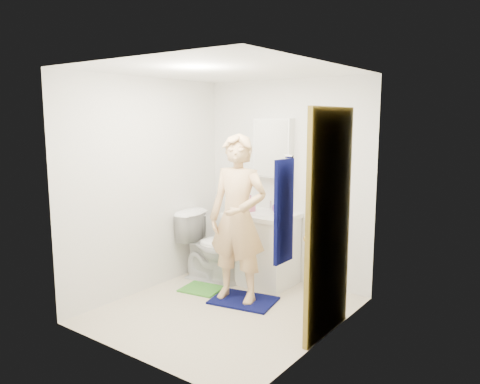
% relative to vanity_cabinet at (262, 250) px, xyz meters
% --- Properties ---
extents(floor, '(2.20, 2.40, 0.02)m').
position_rel_vanity_cabinet_xyz_m(floor, '(0.15, -0.91, -0.41)').
color(floor, beige).
rests_on(floor, ground).
extents(ceiling, '(2.20, 2.40, 0.02)m').
position_rel_vanity_cabinet_xyz_m(ceiling, '(0.15, -0.91, 2.01)').
color(ceiling, white).
rests_on(ceiling, ground).
extents(wall_back, '(2.20, 0.02, 2.40)m').
position_rel_vanity_cabinet_xyz_m(wall_back, '(0.15, 0.30, 0.80)').
color(wall_back, silver).
rests_on(wall_back, ground).
extents(wall_front, '(2.20, 0.02, 2.40)m').
position_rel_vanity_cabinet_xyz_m(wall_front, '(0.15, -2.12, 0.80)').
color(wall_front, silver).
rests_on(wall_front, ground).
extents(wall_left, '(0.02, 2.40, 2.40)m').
position_rel_vanity_cabinet_xyz_m(wall_left, '(-0.96, -0.91, 0.80)').
color(wall_left, silver).
rests_on(wall_left, ground).
extents(wall_right, '(0.02, 2.40, 2.40)m').
position_rel_vanity_cabinet_xyz_m(wall_right, '(1.26, -0.91, 0.80)').
color(wall_right, silver).
rests_on(wall_right, ground).
extents(vanity_cabinet, '(0.75, 0.55, 0.80)m').
position_rel_vanity_cabinet_xyz_m(vanity_cabinet, '(0.00, 0.00, 0.00)').
color(vanity_cabinet, white).
rests_on(vanity_cabinet, floor).
extents(countertop, '(0.79, 0.59, 0.05)m').
position_rel_vanity_cabinet_xyz_m(countertop, '(0.00, 0.00, 0.43)').
color(countertop, white).
rests_on(countertop, vanity_cabinet).
extents(sink_basin, '(0.40, 0.40, 0.03)m').
position_rel_vanity_cabinet_xyz_m(sink_basin, '(0.00, 0.00, 0.44)').
color(sink_basin, white).
rests_on(sink_basin, countertop).
extents(faucet, '(0.03, 0.03, 0.12)m').
position_rel_vanity_cabinet_xyz_m(faucet, '(0.00, 0.18, 0.51)').
color(faucet, silver).
rests_on(faucet, countertop).
extents(medicine_cabinet, '(0.50, 0.12, 0.70)m').
position_rel_vanity_cabinet_xyz_m(medicine_cabinet, '(0.00, 0.22, 1.20)').
color(medicine_cabinet, white).
rests_on(medicine_cabinet, wall_back).
extents(mirror_panel, '(0.46, 0.01, 0.66)m').
position_rel_vanity_cabinet_xyz_m(mirror_panel, '(0.00, 0.16, 1.20)').
color(mirror_panel, white).
rests_on(mirror_panel, wall_back).
extents(door, '(0.05, 0.80, 2.05)m').
position_rel_vanity_cabinet_xyz_m(door, '(1.22, -0.76, 0.62)').
color(door, olive).
rests_on(door, ground).
extents(door_knob, '(0.07, 0.07, 0.07)m').
position_rel_vanity_cabinet_xyz_m(door_knob, '(1.18, -1.08, 0.55)').
color(door_knob, gold).
rests_on(door_knob, door).
extents(towel, '(0.03, 0.24, 0.80)m').
position_rel_vanity_cabinet_xyz_m(towel, '(1.18, -1.48, 0.85)').
color(towel, '#060A3E').
rests_on(towel, wall_right).
extents(towel_hook, '(0.06, 0.02, 0.02)m').
position_rel_vanity_cabinet_xyz_m(towel_hook, '(1.22, -1.48, 1.27)').
color(towel_hook, silver).
rests_on(towel_hook, wall_right).
extents(toilet, '(0.88, 0.58, 0.84)m').
position_rel_vanity_cabinet_xyz_m(toilet, '(-0.53, -0.27, 0.02)').
color(toilet, white).
rests_on(toilet, floor).
extents(bath_mat, '(0.75, 0.60, 0.02)m').
position_rel_vanity_cabinet_xyz_m(bath_mat, '(0.17, -0.61, -0.39)').
color(bath_mat, '#060A3E').
rests_on(bath_mat, floor).
extents(green_rug, '(0.49, 0.44, 0.02)m').
position_rel_vanity_cabinet_xyz_m(green_rug, '(-0.42, -0.62, -0.39)').
color(green_rug, '#3F8B2E').
rests_on(green_rug, floor).
extents(soap_dispenser, '(0.11, 0.12, 0.20)m').
position_rel_vanity_cabinet_xyz_m(soap_dispenser, '(-0.16, -0.02, 0.55)').
color(soap_dispenser, '#C95D82').
rests_on(soap_dispenser, countertop).
extents(toothbrush_cup, '(0.12, 0.12, 0.09)m').
position_rel_vanity_cabinet_xyz_m(toothbrush_cup, '(0.11, 0.14, 0.49)').
color(toothbrush_cup, '#793E89').
rests_on(toothbrush_cup, countertop).
extents(man, '(0.71, 0.53, 1.77)m').
position_rel_vanity_cabinet_xyz_m(man, '(0.11, -0.63, 0.51)').
color(man, '#DEB27D').
rests_on(man, bath_mat).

